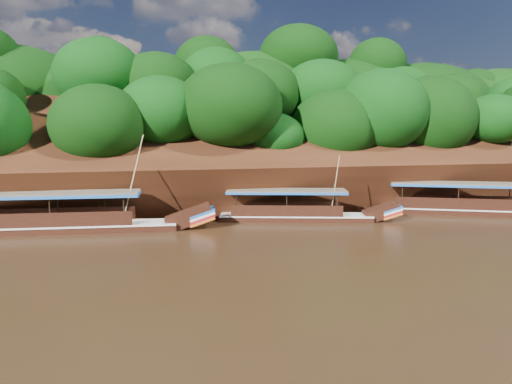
% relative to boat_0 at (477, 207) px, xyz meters
% --- Properties ---
extents(ground, '(160.00, 160.00, 0.00)m').
position_rel_boat_0_xyz_m(ground, '(-15.25, -6.29, -0.55)').
color(ground, black).
rests_on(ground, ground).
extents(riverbank, '(120.00, 30.06, 19.40)m').
position_rel_boat_0_xyz_m(riverbank, '(-15.26, 16.44, 1.34)').
color(riverbank, black).
rests_on(riverbank, ground).
extents(boat_0, '(14.19, 8.46, 6.01)m').
position_rel_boat_0_xyz_m(boat_0, '(0.00, 0.00, 0.00)').
color(boat_0, black).
rests_on(boat_0, ground).
extents(boat_1, '(12.78, 5.48, 5.11)m').
position_rel_boat_0_xyz_m(boat_1, '(-13.75, 0.91, -0.05)').
color(boat_1, black).
rests_on(boat_1, ground).
extents(boat_2, '(16.20, 3.92, 6.60)m').
position_rel_boat_0_xyz_m(boat_2, '(-28.88, 1.07, 0.02)').
color(boat_2, black).
rests_on(boat_2, ground).
extents(reeds, '(47.83, 2.20, 1.94)m').
position_rel_boat_0_xyz_m(reeds, '(-18.71, 3.42, 0.32)').
color(reeds, '#315D17').
rests_on(reeds, ground).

